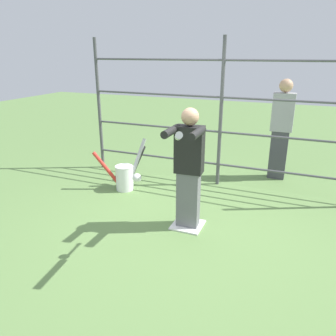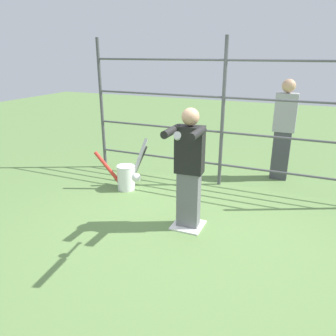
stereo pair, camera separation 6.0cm
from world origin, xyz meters
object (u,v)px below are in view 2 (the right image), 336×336
(bat_bucket, at_px, (127,175))
(bystander_behind_fence, at_px, (284,129))
(batter, at_px, (189,166))
(baseball_bat_swinging, at_px, (177,137))
(softball_in_flight, at_px, (136,178))

(bat_bucket, height_order, bystander_behind_fence, bystander_behind_fence)
(batter, distance_m, bat_bucket, 1.72)
(baseball_bat_swinging, bearing_deg, bystander_behind_fence, -103.25)
(baseball_bat_swinging, relative_size, bystander_behind_fence, 0.44)
(bat_bucket, xyz_separation_m, bystander_behind_fence, (-2.32, -1.53, 0.69))
(softball_in_flight, height_order, bat_bucket, softball_in_flight)
(batter, bearing_deg, baseball_bat_swinging, 101.71)
(softball_in_flight, bearing_deg, bat_bucket, -56.09)
(bat_bucket, bearing_deg, softball_in_flight, 123.91)
(batter, distance_m, softball_in_flight, 0.88)
(batter, xyz_separation_m, softball_in_flight, (0.30, 0.83, 0.09))
(softball_in_flight, xyz_separation_m, bystander_behind_fence, (-1.23, -3.16, -0.02))
(batter, relative_size, bat_bucket, 1.91)
(softball_in_flight, relative_size, bystander_behind_fence, 0.05)
(bat_bucket, relative_size, bystander_behind_fence, 0.47)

